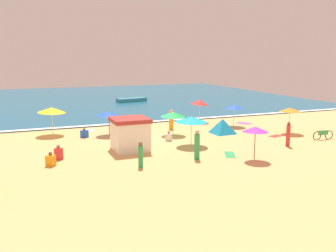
{
  "coord_description": "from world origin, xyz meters",
  "views": [
    {
      "loc": [
        -9.97,
        -27.92,
        6.5
      ],
      "look_at": [
        1.14,
        -0.02,
        0.8
      ],
      "focal_mm": 39.8,
      "sensor_mm": 36.0,
      "label": 1
    }
  ],
  "objects_px": {
    "parked_bicycle": "(323,135)",
    "beachgoer_8": "(141,155)",
    "beachgoer_9": "(59,153)",
    "beachgoer_4": "(288,135)",
    "beach_umbrella_8": "(191,119)",
    "beach_umbrella_7": "(173,114)",
    "beachgoer_5": "(171,120)",
    "beach_umbrella_4": "(234,107)",
    "beachgoer_1": "(51,160)",
    "beach_umbrella_1": "(290,110)",
    "beach_umbrella_0": "(52,110)",
    "beach_umbrella_6": "(255,129)",
    "lifeguard_cabana": "(130,134)",
    "beach_tent": "(223,126)",
    "beach_umbrella_5": "(200,102)",
    "beachgoer_3": "(169,137)",
    "small_boat_0": "(132,100)",
    "beachgoer_7": "(197,145)",
    "beach_umbrella_3": "(109,114)",
    "beachgoer_2": "(84,133)"
  },
  "relations": [
    {
      "from": "beach_umbrella_6",
      "to": "beach_tent",
      "type": "height_order",
      "value": "beach_umbrella_6"
    },
    {
      "from": "beach_umbrella_4",
      "to": "beachgoer_5",
      "type": "distance_m",
      "value": 6.07
    },
    {
      "from": "beach_umbrella_3",
      "to": "beachgoer_4",
      "type": "distance_m",
      "value": 14.15
    },
    {
      "from": "beach_umbrella_8",
      "to": "beachgoer_8",
      "type": "height_order",
      "value": "beach_umbrella_8"
    },
    {
      "from": "beach_umbrella_0",
      "to": "parked_bicycle",
      "type": "distance_m",
      "value": 21.91
    },
    {
      "from": "beach_umbrella_6",
      "to": "lifeguard_cabana",
      "type": "bearing_deg",
      "value": 141.38
    },
    {
      "from": "beach_umbrella_6",
      "to": "beachgoer_9",
      "type": "height_order",
      "value": "beach_umbrella_6"
    },
    {
      "from": "beach_tent",
      "to": "beach_umbrella_1",
      "type": "bearing_deg",
      "value": -20.63
    },
    {
      "from": "beach_umbrella_0",
      "to": "beach_umbrella_8",
      "type": "bearing_deg",
      "value": -39.93
    },
    {
      "from": "beach_umbrella_0",
      "to": "beach_umbrella_5",
      "type": "bearing_deg",
      "value": 4.04
    },
    {
      "from": "beach_tent",
      "to": "beachgoer_5",
      "type": "relative_size",
      "value": 1.47
    },
    {
      "from": "beach_umbrella_3",
      "to": "beachgoer_1",
      "type": "height_order",
      "value": "beach_umbrella_3"
    },
    {
      "from": "beach_umbrella_8",
      "to": "beach_umbrella_5",
      "type": "bearing_deg",
      "value": 60.14
    },
    {
      "from": "beachgoer_5",
      "to": "beachgoer_1",
      "type": "bearing_deg",
      "value": -144.55
    },
    {
      "from": "beach_umbrella_6",
      "to": "parked_bicycle",
      "type": "height_order",
      "value": "beach_umbrella_6"
    },
    {
      "from": "beach_umbrella_5",
      "to": "small_boat_0",
      "type": "bearing_deg",
      "value": 95.61
    },
    {
      "from": "beach_umbrella_1",
      "to": "beach_umbrella_7",
      "type": "relative_size",
      "value": 1.01
    },
    {
      "from": "lifeguard_cabana",
      "to": "beachgoer_9",
      "type": "bearing_deg",
      "value": -172.46
    },
    {
      "from": "lifeguard_cabana",
      "to": "beachgoer_5",
      "type": "distance_m",
      "value": 8.06
    },
    {
      "from": "beach_umbrella_8",
      "to": "beachgoer_7",
      "type": "bearing_deg",
      "value": -109.59
    },
    {
      "from": "beachgoer_4",
      "to": "small_boat_0",
      "type": "distance_m",
      "value": 29.58
    },
    {
      "from": "beach_umbrella_7",
      "to": "beachgoer_1",
      "type": "bearing_deg",
      "value": -151.9
    },
    {
      "from": "beachgoer_9",
      "to": "beachgoer_4",
      "type": "bearing_deg",
      "value": -9.09
    },
    {
      "from": "beachgoer_4",
      "to": "beach_umbrella_6",
      "type": "bearing_deg",
      "value": -154.05
    },
    {
      "from": "beach_umbrella_0",
      "to": "small_boat_0",
      "type": "distance_m",
      "value": 22.64
    },
    {
      "from": "lifeguard_cabana",
      "to": "beachgoer_9",
      "type": "height_order",
      "value": "lifeguard_cabana"
    },
    {
      "from": "beach_umbrella_3",
      "to": "beachgoer_1",
      "type": "xyz_separation_m",
      "value": [
        -5.24,
        -7.37,
        -1.43
      ]
    },
    {
      "from": "beachgoer_7",
      "to": "beachgoer_8",
      "type": "bearing_deg",
      "value": -174.88
    },
    {
      "from": "beachgoer_2",
      "to": "beach_umbrella_1",
      "type": "bearing_deg",
      "value": -16.12
    },
    {
      "from": "beach_tent",
      "to": "parked_bicycle",
      "type": "bearing_deg",
      "value": -39.16
    },
    {
      "from": "beach_umbrella_6",
      "to": "beachgoer_4",
      "type": "relative_size",
      "value": 1.22
    },
    {
      "from": "parked_bicycle",
      "to": "beachgoer_8",
      "type": "bearing_deg",
      "value": -173.47
    },
    {
      "from": "beach_umbrella_5",
      "to": "beach_umbrella_8",
      "type": "relative_size",
      "value": 0.84
    },
    {
      "from": "beach_umbrella_7",
      "to": "beachgoer_9",
      "type": "height_order",
      "value": "beach_umbrella_7"
    },
    {
      "from": "beach_umbrella_8",
      "to": "beachgoer_8",
      "type": "xyz_separation_m",
      "value": [
        -5.1,
        -3.85,
        -1.19
      ]
    },
    {
      "from": "beach_umbrella_5",
      "to": "parked_bicycle",
      "type": "height_order",
      "value": "beach_umbrella_5"
    },
    {
      "from": "beach_umbrella_8",
      "to": "beachgoer_9",
      "type": "xyz_separation_m",
      "value": [
        -9.42,
        -0.32,
        -1.53
      ]
    },
    {
      "from": "beach_umbrella_8",
      "to": "beach_tent",
      "type": "xyz_separation_m",
      "value": [
        4.31,
        2.92,
        -1.32
      ]
    },
    {
      "from": "beach_umbrella_1",
      "to": "beachgoer_9",
      "type": "relative_size",
      "value": 2.71
    },
    {
      "from": "beach_umbrella_1",
      "to": "beach_tent",
      "type": "relative_size",
      "value": 0.99
    },
    {
      "from": "beach_umbrella_7",
      "to": "beachgoer_5",
      "type": "distance_m",
      "value": 2.67
    },
    {
      "from": "beach_umbrella_4",
      "to": "beachgoer_3",
      "type": "bearing_deg",
      "value": -157.26
    },
    {
      "from": "beach_umbrella_8",
      "to": "beachgoer_7",
      "type": "height_order",
      "value": "beach_umbrella_8"
    },
    {
      "from": "beach_umbrella_0",
      "to": "beach_umbrella_4",
      "type": "bearing_deg",
      "value": -8.21
    },
    {
      "from": "beach_umbrella_4",
      "to": "beach_tent",
      "type": "bearing_deg",
      "value": -136.77
    },
    {
      "from": "lifeguard_cabana",
      "to": "beachgoer_3",
      "type": "distance_m",
      "value": 4.06
    },
    {
      "from": "beach_umbrella_7",
      "to": "beachgoer_3",
      "type": "relative_size",
      "value": 3.36
    },
    {
      "from": "beach_umbrella_4",
      "to": "beachgoer_1",
      "type": "height_order",
      "value": "beach_umbrella_4"
    },
    {
      "from": "beachgoer_1",
      "to": "lifeguard_cabana",
      "type": "bearing_deg",
      "value": 19.3
    },
    {
      "from": "beach_umbrella_1",
      "to": "beachgoer_5",
      "type": "height_order",
      "value": "beach_umbrella_1"
    }
  ]
}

